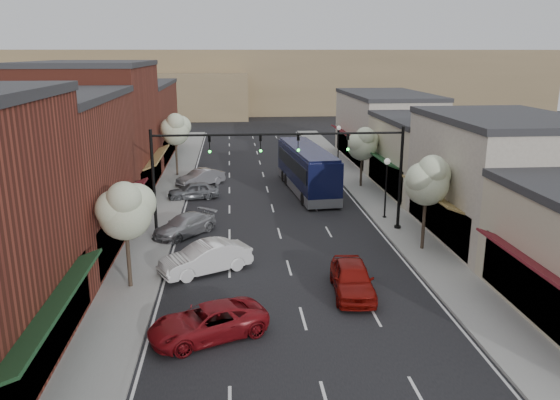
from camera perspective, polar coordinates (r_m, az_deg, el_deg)
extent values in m
plane|color=black|center=(28.77, 1.37, -8.60)|extent=(160.00, 160.00, 0.00)
cube|color=gray|center=(46.42, -11.62, 0.50)|extent=(2.80, 73.00, 0.15)
cube|color=gray|center=(47.51, 8.94, 0.97)|extent=(2.80, 73.00, 0.15)
cube|color=gray|center=(46.28, -9.90, 0.55)|extent=(0.25, 73.00, 0.17)
cube|color=gray|center=(47.19, 7.29, 0.94)|extent=(0.25, 73.00, 0.17)
cube|color=black|center=(21.89, -24.00, -13.44)|extent=(0.60, 11.90, 2.60)
cube|color=#183D1F|center=(21.00, -22.35, -9.93)|extent=(1.07, 9.80, 0.49)
cube|color=brown|center=(34.79, -23.93, 2.09)|extent=(9.00, 14.00, 9.00)
cube|color=#2D2D30|center=(34.14, -24.78, 9.79)|extent=(9.20, 14.10, 0.40)
cube|color=black|center=(34.40, -16.77, -2.38)|extent=(0.60, 11.90, 2.60)
cube|color=#58141A|center=(33.83, -15.64, 0.06)|extent=(1.07, 9.80, 0.49)
cube|color=maroon|center=(47.92, -18.83, 6.78)|extent=(9.00, 14.00, 10.50)
cube|color=#2D2D30|center=(47.50, -19.40, 13.28)|extent=(9.20, 14.10, 0.40)
cube|color=black|center=(47.74, -13.55, 2.68)|extent=(0.60, 11.90, 2.60)
cube|color=olive|center=(47.34, -12.70, 4.48)|extent=(1.07, 9.80, 0.49)
cube|color=brown|center=(63.61, -15.46, 7.80)|extent=(9.00, 18.00, 8.00)
cube|color=#2D2D30|center=(63.25, -15.73, 11.57)|extent=(9.20, 18.10, 0.40)
cube|color=black|center=(63.34, -11.55, 5.81)|extent=(0.60, 15.30, 2.60)
cube|color=#183D1F|center=(63.03, -10.89, 7.18)|extent=(1.07, 12.60, 0.49)
cube|color=black|center=(26.05, 26.00, -9.03)|extent=(0.60, 10.20, 2.60)
cube|color=#58141A|center=(25.11, 24.82, -6.08)|extent=(1.07, 8.40, 0.49)
cube|color=#BFB5A4|center=(37.13, 21.97, 1.87)|extent=(8.00, 12.00, 7.50)
cube|color=#2D2D30|center=(36.49, 22.59, 7.91)|extent=(8.20, 12.10, 0.40)
cube|color=black|center=(36.14, 16.40, -1.51)|extent=(0.60, 10.20, 2.60)
cube|color=olive|center=(35.47, 15.38, 0.77)|extent=(1.07, 8.40, 0.49)
cube|color=#BDB396|center=(48.02, 15.51, 4.33)|extent=(8.00, 12.00, 6.00)
cube|color=#2D2D30|center=(47.55, 15.79, 8.11)|extent=(8.20, 12.10, 0.40)
cube|color=black|center=(47.13, 11.17, 2.66)|extent=(0.60, 10.20, 2.60)
cube|color=#183D1F|center=(46.62, 10.32, 4.45)|extent=(1.07, 8.40, 0.49)
cube|color=#BFB5A4|center=(61.07, 10.99, 7.31)|extent=(8.00, 16.00, 7.00)
cube|color=#2D2D30|center=(60.69, 11.17, 10.76)|extent=(8.20, 16.10, 0.40)
cube|color=black|center=(60.44, 7.51, 5.55)|extent=(0.60, 13.60, 2.60)
cube|color=#58141A|center=(60.04, 6.81, 6.96)|extent=(1.07, 11.20, 0.49)
cube|color=#7A6647|center=(116.32, -3.74, 12.42)|extent=(120.00, 30.00, 12.00)
cube|color=#7A6647|center=(106.70, -17.31, 10.45)|extent=(50.00, 20.00, 8.00)
cylinder|color=black|center=(37.67, 12.17, -2.86)|extent=(0.44, 0.44, 0.30)
cylinder|color=black|center=(36.79, 12.46, 2.11)|extent=(0.20, 0.20, 7.00)
cylinder|color=black|center=(35.22, 6.48, 6.93)|extent=(8.00, 0.14, 0.14)
imported|color=black|center=(35.39, 7.09, 5.97)|extent=(0.18, 0.46, 1.10)
sphere|color=#19E533|center=(35.34, 7.11, 5.27)|extent=(0.18, 0.18, 0.18)
imported|color=black|center=(34.86, 1.91, 5.94)|extent=(0.18, 0.46, 1.10)
sphere|color=#19E533|center=(34.81, 1.93, 5.22)|extent=(0.18, 0.18, 0.18)
cylinder|color=black|center=(36.35, -12.75, -3.56)|extent=(0.44, 0.44, 0.30)
cylinder|color=black|center=(35.44, -13.06, 1.58)|extent=(0.20, 0.20, 7.00)
cylinder|color=black|center=(34.52, -6.74, 6.76)|extent=(8.00, 0.14, 0.14)
imported|color=black|center=(34.63, -7.37, 5.76)|extent=(0.18, 0.46, 1.10)
sphere|color=#19E533|center=(34.58, -7.36, 5.04)|extent=(0.18, 0.18, 0.18)
imported|color=black|center=(34.65, -2.05, 5.88)|extent=(0.18, 0.46, 1.10)
sphere|color=#19E533|center=(34.60, -2.03, 5.16)|extent=(0.18, 0.18, 0.18)
cylinder|color=#47382B|center=(33.65, 14.80, -2.16)|extent=(0.20, 0.20, 3.71)
sphere|color=#B4CA9B|center=(33.05, 15.06, 1.68)|extent=(2.60, 2.60, 2.60)
sphere|color=#B4CA9B|center=(33.40, 15.75, 2.58)|extent=(2.00, 2.00, 2.00)
sphere|color=#B4CA9B|center=(32.56, 14.62, 2.14)|extent=(1.90, 1.90, 1.90)
sphere|color=#B4CA9B|center=(32.43, 15.64, 3.07)|extent=(1.70, 1.70, 1.70)
cylinder|color=#47382B|center=(48.54, 8.48, 3.22)|extent=(0.20, 0.20, 3.33)
sphere|color=#B4CA9B|center=(48.16, 8.58, 5.64)|extent=(2.60, 2.60, 2.60)
sphere|color=#B4CA9B|center=(48.50, 9.09, 6.19)|extent=(2.00, 2.00, 2.00)
sphere|color=#B4CA9B|center=(47.73, 8.21, 5.95)|extent=(1.90, 1.90, 1.90)
sphere|color=#B4CA9B|center=(47.58, 8.88, 6.53)|extent=(1.70, 1.70, 1.70)
cylinder|color=#47382B|center=(28.43, -15.56, -5.65)|extent=(0.20, 0.20, 3.52)
sphere|color=#B4CA9B|center=(27.74, -15.88, -1.40)|extent=(2.60, 2.60, 2.60)
sphere|color=#B4CA9B|center=(27.82, -14.82, -0.34)|extent=(2.00, 2.00, 2.00)
sphere|color=#B4CA9B|center=(27.45, -16.86, -0.93)|extent=(1.90, 1.90, 1.90)
sphere|color=#B4CA9B|center=(27.02, -15.99, 0.09)|extent=(1.70, 1.70, 1.70)
cylinder|color=#47382B|center=(53.29, -10.76, 4.47)|extent=(0.20, 0.20, 3.84)
sphere|color=#B4CA9B|center=(52.91, -10.89, 7.02)|extent=(2.60, 2.60, 2.60)
sphere|color=#B4CA9B|center=(53.10, -10.34, 7.60)|extent=(2.00, 2.00, 2.00)
sphere|color=#B4CA9B|center=(52.61, -11.38, 7.35)|extent=(1.90, 1.90, 1.90)
sphere|color=#B4CA9B|center=(52.28, -10.88, 7.99)|extent=(1.70, 1.70, 1.70)
cylinder|color=black|center=(39.91, 10.85, -1.83)|extent=(0.28, 0.28, 0.20)
cylinder|color=black|center=(39.40, 10.98, 0.81)|extent=(0.12, 0.12, 4.00)
sphere|color=white|center=(38.92, 11.15, 3.98)|extent=(0.44, 0.44, 0.44)
cylinder|color=black|center=(56.40, 6.05, 3.35)|extent=(0.28, 0.28, 0.20)
cylinder|color=black|center=(56.05, 6.10, 5.25)|extent=(0.12, 0.12, 4.00)
sphere|color=white|center=(55.71, 6.17, 7.50)|extent=(0.44, 0.44, 0.44)
cube|color=#0C1033|center=(46.61, 2.82, 3.35)|extent=(3.83, 12.67, 3.19)
cube|color=#595B60|center=(46.93, 2.80, 1.59)|extent=(3.86, 12.69, 0.73)
cube|color=black|center=(46.52, 2.83, 3.89)|extent=(3.80, 11.68, 1.14)
cube|color=#0C1033|center=(46.30, 2.85, 5.34)|extent=(3.57, 12.15, 0.26)
cube|color=black|center=(40.61, 4.82, 2.49)|extent=(2.16, 0.28, 1.25)
cylinder|color=black|center=(42.55, 2.52, 0.12)|extent=(0.43, 1.11, 1.08)
cylinder|color=black|center=(43.15, 5.70, 0.27)|extent=(0.43, 1.11, 1.08)
cylinder|color=black|center=(50.45, 0.42, 2.54)|extent=(0.43, 1.11, 1.08)
cylinder|color=black|center=(50.96, 3.14, 2.64)|extent=(0.43, 1.11, 1.08)
cylinder|color=black|center=(49.06, 0.74, 2.17)|extent=(0.43, 1.11, 1.08)
cylinder|color=black|center=(49.58, 3.53, 2.28)|extent=(0.43, 1.11, 1.08)
imported|color=maroon|center=(27.41, 7.56, -8.12)|extent=(2.31, 4.94, 1.64)
imported|color=maroon|center=(23.56, -7.57, -12.55)|extent=(5.51, 4.08, 1.39)
imported|color=white|center=(30.00, -7.79, -6.01)|extent=(5.26, 3.84, 1.65)
imported|color=#9A9A9F|center=(36.15, -9.93, -2.62)|extent=(4.55, 4.82, 1.37)
imported|color=slate|center=(44.95, -9.03, 0.98)|extent=(4.36, 2.36, 1.41)
imported|color=#9A999E|center=(49.37, -8.30, 2.33)|extent=(4.47, 4.05, 1.48)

